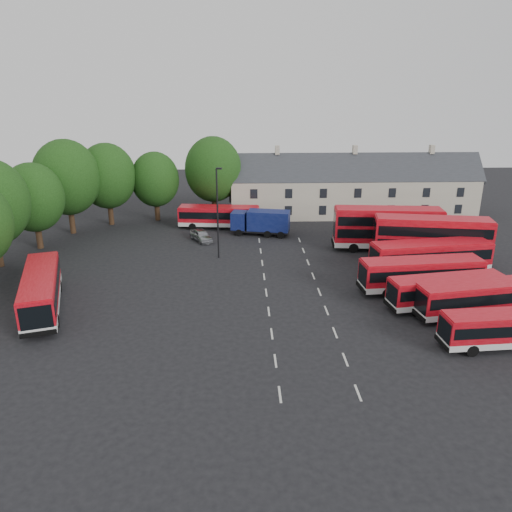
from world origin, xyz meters
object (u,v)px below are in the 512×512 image
object	(u,v)px
bus_dd_south	(432,237)
bus_west	(41,288)
box_truck	(261,221)
silver_car	(201,235)
lamppost	(218,211)
bus_row_a	(509,327)

from	to	relation	value
bus_dd_south	bus_west	world-z (taller)	bus_dd_south
box_truck	silver_car	xyz separation A→B (m)	(-7.51, -2.17, -1.10)
lamppost	box_truck	bearing A→B (deg)	58.73
bus_row_a	box_truck	distance (m)	33.55
bus_dd_south	box_truck	world-z (taller)	bus_dd_south
bus_dd_south	box_truck	distance (m)	20.81
bus_row_a	box_truck	xyz separation A→B (m)	(-16.97, 28.94, 0.11)
bus_west	bus_dd_south	bearing A→B (deg)	-90.90
silver_car	box_truck	bearing A→B (deg)	-11.70
bus_row_a	bus_west	bearing A→B (deg)	164.52
bus_dd_south	lamppost	size ratio (longest dim) A/B	1.23
bus_row_a	bus_dd_south	bearing A→B (deg)	83.32
silver_car	lamppost	bearing A→B (deg)	-96.98
box_truck	lamppost	world-z (taller)	lamppost
bus_dd_south	box_truck	size ratio (longest dim) A/B	1.63
bus_row_a	bus_west	size ratio (longest dim) A/B	0.83
bus_dd_south	lamppost	bearing A→B (deg)	-175.59
bus_west	bus_row_a	bearing A→B (deg)	-118.58
bus_dd_south	bus_west	distance (m)	39.26
silver_car	lamppost	distance (m)	8.17
bus_row_a	silver_car	distance (m)	36.28
box_truck	silver_car	bearing A→B (deg)	-151.49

